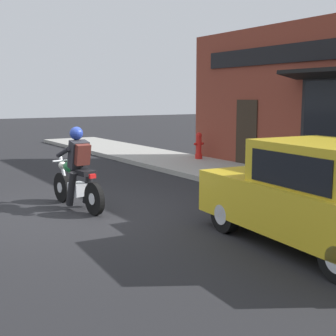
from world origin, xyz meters
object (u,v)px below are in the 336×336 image
at_px(motorcycle_with_rider, 77,175).
at_px(car_hatchback, 317,196).
at_px(fire_hydrant, 199,146).
at_px(traffic_cone, 251,165).

xyz_separation_m(motorcycle_with_rider, car_hatchback, (2.00, -4.18, 0.09)).
relative_size(car_hatchback, fire_hydrant, 4.44).
xyz_separation_m(traffic_cone, fire_hydrant, (0.91, 3.51, 0.14)).
relative_size(motorcycle_with_rider, car_hatchback, 0.52).
bearing_deg(traffic_cone, car_hatchback, -122.74).
height_order(motorcycle_with_rider, traffic_cone, motorcycle_with_rider).
distance_m(motorcycle_with_rider, car_hatchback, 4.64).
distance_m(motorcycle_with_rider, traffic_cone, 4.95).
bearing_deg(car_hatchback, fire_hydrant, 64.53).
xyz_separation_m(motorcycle_with_rider, fire_hydrant, (5.84, 3.89, -0.11)).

